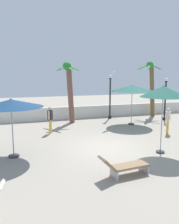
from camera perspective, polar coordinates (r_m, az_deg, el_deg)
ground_plane at (r=11.80m, az=4.41°, el=-8.86°), size 56.00×56.00×0.00m
boundary_wall at (r=19.21m, az=-4.97°, el=-0.21°), size 25.20×0.30×1.02m
patio_umbrella_0 at (r=10.59m, az=-18.70°, el=1.95°), size 2.78×2.78×2.65m
patio_umbrella_1 at (r=17.09m, az=10.43°, el=5.75°), size 3.11×3.11×2.94m
patio_umbrella_2 at (r=11.06m, az=17.66°, el=4.75°), size 2.13×2.13×3.19m
palm_tree_0 at (r=17.52m, az=-4.97°, el=6.41°), size 1.77×1.90×4.58m
palm_tree_1 at (r=21.00m, az=14.94°, el=6.99°), size 2.37×2.16×4.77m
lamp_post_0 at (r=19.49m, az=18.11°, el=3.29°), size 0.28×0.28×3.38m
lamp_post_1 at (r=19.28m, az=5.08°, el=4.13°), size 0.30×0.30×3.61m
lounge_chair_0 at (r=8.71m, az=8.39°, el=-12.93°), size 1.93×0.73×0.84m
guest_0 at (r=14.62m, az=-9.63°, el=-1.25°), size 0.37×0.51×1.69m
guest_2 at (r=15.13m, az=18.70°, el=-1.46°), size 0.43×0.42×1.62m
seagull_1 at (r=17.00m, az=5.88°, el=9.65°), size 0.78×0.69×0.14m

